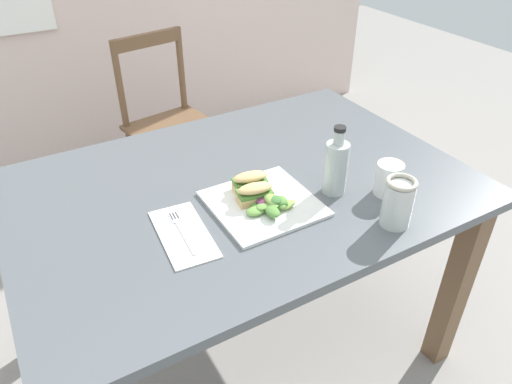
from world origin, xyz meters
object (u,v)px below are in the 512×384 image
Objects in this scene: mason_jar_iced_tea at (397,205)px; plate_lunch at (263,204)px; chair_wooden_far at (171,126)px; fork_on_napkin at (181,229)px; sandwich_half_back at (250,181)px; dining_table at (243,215)px; cup_extra_side at (389,179)px; bottle_cold_brew at (336,170)px; sandwich_half_front at (255,193)px.

plate_lunch is at bearing 136.40° from mason_jar_iced_tea.
chair_wooden_far is 1.25m from fork_on_napkin.
sandwich_half_back is (-0.00, 0.07, 0.03)m from plate_lunch.
sandwich_half_back reaches higher than dining_table.
sandwich_half_back is at bearing 14.70° from fork_on_napkin.
chair_wooden_far is 1.34m from cup_extra_side.
cup_extra_side is (0.18, -1.28, 0.34)m from chair_wooden_far.
plate_lunch is 2.06× the size of mason_jar_iced_tea.
mason_jar_iced_tea reaches higher than cup_extra_side.
dining_table is 0.29m from fork_on_napkin.
bottle_cold_brew is at bearing -6.54° from fork_on_napkin.
sandwich_half_front is (-0.17, -1.14, 0.33)m from chair_wooden_far.
sandwich_half_back is 1.11× the size of cup_extra_side.
chair_wooden_far is 4.68× the size of fork_on_napkin.
dining_table is at bearing 89.32° from plate_lunch.
mason_jar_iced_tea is 1.41× the size of cup_extra_side.
cup_extra_side is at bearing -13.17° from fork_on_napkin.
sandwich_half_back is 0.57× the size of fork_on_napkin.
mason_jar_iced_tea reaches higher than sandwich_half_back.
bottle_cold_brew is 2.14× the size of cup_extra_side.
sandwich_half_front is 0.38m from mason_jar_iced_tea.
fork_on_napkin is 0.59m from cup_extra_side.
mason_jar_iced_tea is (0.25, -0.31, 0.02)m from sandwich_half_back.
sandwich_half_front is at bearing 136.62° from mason_jar_iced_tea.
sandwich_half_front is 0.24m from bottle_cold_brew.
mason_jar_iced_tea is (0.10, -1.40, 0.35)m from chair_wooden_far.
mason_jar_iced_tea reaches higher than dining_table.
sandwich_half_back reaches higher than fork_on_napkin.
bottle_cold_brew is (0.23, -0.06, 0.04)m from sandwich_half_front.
plate_lunch is (-0.15, -1.15, 0.30)m from chair_wooden_far.
sandwich_half_front is (-0.02, 0.01, 0.03)m from plate_lunch.
bottle_cold_brew is at bearing -28.62° from sandwich_half_back.
chair_wooden_far reaches higher than sandwich_half_front.
dining_table is 0.48m from mason_jar_iced_tea.
cup_extra_side is (0.08, 0.12, -0.01)m from mason_jar_iced_tea.
bottle_cold_brew is (0.45, -0.05, 0.07)m from fork_on_napkin.
fork_on_napkin is at bearing -165.30° from sandwich_half_back.
cup_extra_side is (0.34, -0.13, 0.04)m from plate_lunch.
plate_lunch is 2.62× the size of sandwich_half_back.
plate_lunch is at bearing -2.08° from fork_on_napkin.
sandwich_half_back is 0.25m from fork_on_napkin.
cup_extra_side reaches higher than plate_lunch.
chair_wooden_far is 6.40× the size of mason_jar_iced_tea.
sandwich_half_back is (-0.00, -0.05, 0.16)m from dining_table.
bottle_cold_brew reaches higher than chair_wooden_far.
dining_table is 4.75× the size of plate_lunch.
cup_extra_side reaches higher than dining_table.
plate_lunch reaches higher than dining_table.
sandwich_half_back is at bearing 129.04° from mason_jar_iced_tea.
chair_wooden_far is 1.20m from plate_lunch.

